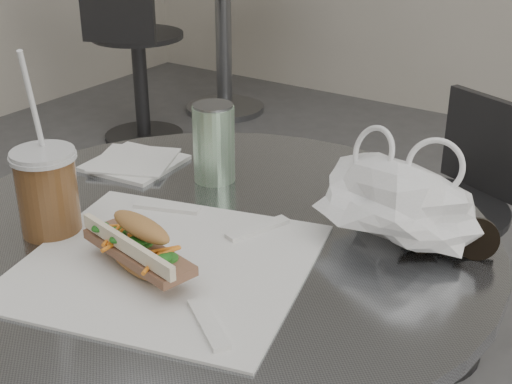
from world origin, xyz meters
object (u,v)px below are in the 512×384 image
Objects in this scene: bg_table at (223,21)px; bg_chair at (136,68)px; sunglasses at (449,238)px; drink_can at (214,143)px; chair_far at (441,247)px; iced_coffee at (47,190)px; banh_mi at (140,247)px.

bg_chair is (-0.07, -0.57, -0.12)m from bg_table.
bg_chair is 2.50m from sunglasses.
drink_can reaches higher than bg_table.
iced_coffee is (-0.20, -1.03, 0.50)m from chair_far.
drink_can is at bearing 122.21° from banh_mi.
drink_can reaches higher than banh_mi.
bg_table is 2.74m from iced_coffee.
bg_table is 2.84m from banh_mi.
bg_table is 6.22× the size of sunglasses.
bg_table is at bearing 137.50° from banh_mi.
chair_far is at bearing 78.92° from iced_coffee.
bg_table is at bearing 112.89° from sunglasses.
bg_table is 3.00× the size of iced_coffee.
iced_coffee reaches higher than drink_can.
chair_far is 2.71× the size of iced_coffee.
chair_far is at bearing 101.40° from banh_mi.
sunglasses is (0.46, 0.24, -0.04)m from iced_coffee.
iced_coffee reaches higher than banh_mi.
bg_table is 3.45× the size of banh_mi.
sunglasses is at bearing -3.04° from drink_can.
drink_can is (0.08, 0.26, 0.00)m from iced_coffee.
sunglasses is 0.38m from drink_can.
sunglasses is at bearing -58.31° from bg_chair.
banh_mi reaches higher than chair_far.
banh_mi is at bearing -4.58° from iced_coffee.
bg_table is 2.57m from drink_can.
bg_chair reaches higher than bg_table.
bg_table reaches higher than chair_far.
iced_coffee reaches higher than chair_far.
iced_coffee is at bearing -106.72° from drink_can.
sunglasses is at bearing -47.90° from bg_table.
sunglasses is (1.88, -2.08, 0.30)m from bg_table.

